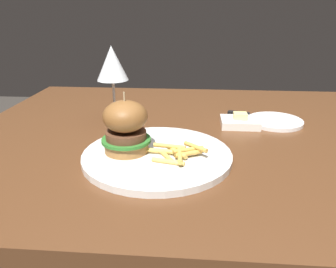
# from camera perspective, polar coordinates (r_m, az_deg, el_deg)

# --- Properties ---
(dining_table) EXTENTS (1.11, 0.91, 0.74)m
(dining_table) POSITION_cam_1_polar(r_m,az_deg,el_deg) (0.87, 3.05, -5.19)
(dining_table) COLOR #56331C
(dining_table) RESTS_ON ground
(main_plate) EXTENTS (0.31, 0.31, 0.01)m
(main_plate) POSITION_cam_1_polar(r_m,az_deg,el_deg) (0.68, -1.89, -3.78)
(main_plate) COLOR white
(main_plate) RESTS_ON dining_table
(burger_sandwich) EXTENTS (0.10, 0.10, 0.13)m
(burger_sandwich) POSITION_cam_1_polar(r_m,az_deg,el_deg) (0.67, -7.39, 1.28)
(burger_sandwich) COLOR #9E6B38
(burger_sandwich) RESTS_ON main_plate
(fries_pile) EXTENTS (0.12, 0.08, 0.02)m
(fries_pile) POSITION_cam_1_polar(r_m,az_deg,el_deg) (0.65, 1.62, -3.23)
(fries_pile) COLOR #EABC5B
(fries_pile) RESTS_ON main_plate
(wine_glass) EXTENTS (0.08, 0.08, 0.20)m
(wine_glass) POSITION_cam_1_polar(r_m,az_deg,el_deg) (0.88, -9.71, 11.76)
(wine_glass) COLOR silver
(wine_glass) RESTS_ON dining_table
(bread_plate) EXTENTS (0.15, 0.15, 0.01)m
(bread_plate) POSITION_cam_1_polar(r_m,az_deg,el_deg) (0.93, 18.14, 2.12)
(bread_plate) COLOR white
(bread_plate) RESTS_ON dining_table
(table_knife) EXTENTS (0.19, 0.07, 0.01)m
(table_knife) POSITION_cam_1_polar(r_m,az_deg,el_deg) (0.94, 15.20, 3.03)
(table_knife) COLOR silver
(table_knife) RESTS_ON bread_plate
(butter_dish) EXTENTS (0.10, 0.08, 0.04)m
(butter_dish) POSITION_cam_1_polar(r_m,az_deg,el_deg) (0.88, 12.39, 2.09)
(butter_dish) COLOR white
(butter_dish) RESTS_ON dining_table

